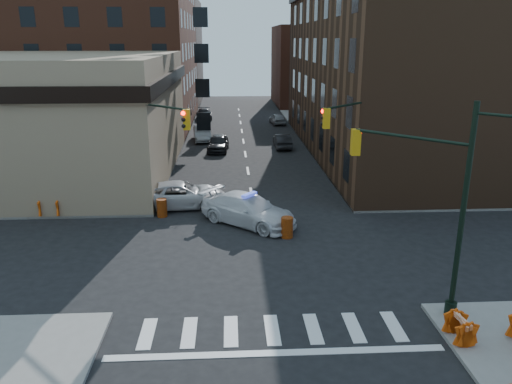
{
  "coord_description": "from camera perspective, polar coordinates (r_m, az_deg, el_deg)",
  "views": [
    {
      "loc": [
        -1.45,
        -22.56,
        10.13
      ],
      "look_at": [
        -0.05,
        3.11,
        2.2
      ],
      "focal_mm": 35.0,
      "sensor_mm": 36.0,
      "label": 1
    }
  ],
  "objects": [
    {
      "name": "sidewalk_ne",
      "position": [
        61.31,
        20.58,
        6.62
      ],
      "size": [
        34.0,
        54.5,
        0.15
      ],
      "primitive_type": "cube",
      "color": "gray",
      "rests_on": "ground"
    },
    {
      "name": "parked_car_wnear",
      "position": [
        47.03,
        -4.35,
        5.62
      ],
      "size": [
        2.15,
        4.63,
        1.54
      ],
      "primitive_type": "imported",
      "rotation": [
        0.0,
        0.0,
        -0.08
      ],
      "color": "black",
      "rests_on": "ground"
    },
    {
      "name": "barrel_road",
      "position": [
        26.5,
        3.56,
        -4.06
      ],
      "size": [
        0.65,
        0.65,
        1.12
      ],
      "primitive_type": "cylinder",
      "rotation": [
        0.0,
        0.0,
        0.04
      ],
      "color": "#E83F0A",
      "rests_on": "ground"
    },
    {
      "name": "barricade_se_a",
      "position": [
        19.11,
        22.36,
        -14.32
      ],
      "size": [
        0.67,
        1.17,
        0.84
      ],
      "primitive_type": null,
      "rotation": [
        0.0,
        0.0,
        1.46
      ],
      "color": "red",
      "rests_on": "sidewalk_se"
    },
    {
      "name": "parked_car_efar",
      "position": [
        62.15,
        2.47,
        8.38
      ],
      "size": [
        1.97,
        4.07,
        1.34
      ],
      "primitive_type": "imported",
      "rotation": [
        0.0,
        0.0,
        3.24
      ],
      "color": "#9DA0A5",
      "rests_on": "ground"
    },
    {
      "name": "tree_ne_near",
      "position": [
        49.83,
        7.36,
        9.35
      ],
      "size": [
        3.0,
        3.0,
        4.85
      ],
      "color": "black",
      "rests_on": "sidewalk_ne"
    },
    {
      "name": "signal_pole_ne",
      "position": [
        29.43,
        11.34,
        5.46
      ],
      "size": [
        3.67,
        3.58,
        8.0
      ],
      "rotation": [
        0.0,
        0.0,
        -2.36
      ],
      "color": "black",
      "rests_on": "sidewalk_ne"
    },
    {
      "name": "parked_car_wdeep",
      "position": [
        66.02,
        -5.93,
        8.83
      ],
      "size": [
        2.23,
        4.82,
        1.36
      ],
      "primitive_type": "imported",
      "rotation": [
        0.0,
        0.0,
        0.07
      ],
      "color": "black",
      "rests_on": "ground"
    },
    {
      "name": "signal_pole_nw",
      "position": [
        28.83,
        -11.88,
        5.19
      ],
      "size": [
        3.58,
        3.67,
        8.0
      ],
      "rotation": [
        0.0,
        0.0,
        -0.79
      ],
      "color": "black",
      "rests_on": "sidewalk_nw"
    },
    {
      "name": "bank_building",
      "position": [
        42.42,
        -24.84,
        7.95
      ],
      "size": [
        22.0,
        22.0,
        9.0
      ],
      "primitive_type": "cube",
      "color": "#887659",
      "rests_on": "ground"
    },
    {
      "name": "pickup",
      "position": [
        31.47,
        -8.63,
        -0.3
      ],
      "size": [
        6.01,
        3.22,
        1.6
      ],
      "primitive_type": "imported",
      "rotation": [
        0.0,
        0.0,
        1.67
      ],
      "color": "silver",
      "rests_on": "ground"
    },
    {
      "name": "parked_car_wfar",
      "position": [
        52.06,
        -6.18,
        6.69
      ],
      "size": [
        2.13,
        4.83,
        1.54
      ],
      "primitive_type": "imported",
      "rotation": [
        0.0,
        0.0,
        0.11
      ],
      "color": "#92969A",
      "rests_on": "ground"
    },
    {
      "name": "sidewalk_nw",
      "position": [
        60.21,
        -24.18,
        6.04
      ],
      "size": [
        34.0,
        54.5,
        0.15
      ],
      "primitive_type": "cube",
      "color": "gray",
      "rests_on": "ground"
    },
    {
      "name": "barricade_nw_a",
      "position": [
        31.2,
        -14.69,
        -1.29
      ],
      "size": [
        1.15,
        0.64,
        0.83
      ],
      "primitive_type": null,
      "rotation": [
        0.0,
        0.0,
        -0.07
      ],
      "color": "orange",
      "rests_on": "sidewalk_nw"
    },
    {
      "name": "barricade_nw_b",
      "position": [
        31.62,
        -22.45,
        -1.63
      ],
      "size": [
        1.37,
        0.69,
        1.03
      ],
      "primitive_type": null,
      "rotation": [
        0.0,
        0.0,
        -0.01
      ],
      "color": "#C25009",
      "rests_on": "sidewalk_nw"
    },
    {
      "name": "signal_pole_se",
      "position": [
        19.41,
        19.72,
        -0.41
      ],
      "size": [
        5.4,
        5.27,
        8.0
      ],
      "rotation": [
        0.0,
        0.0,
        2.36
      ],
      "color": "black",
      "rests_on": "sidewalk_se"
    },
    {
      "name": "barricade_se_b",
      "position": [
        19.14,
        22.3,
        -14.19
      ],
      "size": [
        0.77,
        1.25,
        0.87
      ],
      "primitive_type": null,
      "rotation": [
        0.0,
        0.0,
        1.74
      ],
      "color": "#DA470A",
      "rests_on": "sidewalk_se"
    },
    {
      "name": "pedestrian_a",
      "position": [
        32.54,
        -11.91,
        0.33
      ],
      "size": [
        0.66,
        0.57,
        1.55
      ],
      "primitive_type": "imported",
      "rotation": [
        0.0,
        0.0,
        -0.41
      ],
      "color": "black",
      "rests_on": "sidewalk_nw"
    },
    {
      "name": "tree_ne_far",
      "position": [
        57.65,
        5.94,
        10.44
      ],
      "size": [
        3.0,
        3.0,
        4.85
      ],
      "color": "black",
      "rests_on": "sidewalk_ne"
    },
    {
      "name": "parked_car_enear",
      "position": [
        48.34,
        3.03,
        5.84
      ],
      "size": [
        1.52,
        4.12,
        1.35
      ],
      "primitive_type": "imported",
      "rotation": [
        0.0,
        0.0,
        3.16
      ],
      "color": "black",
      "rests_on": "ground"
    },
    {
      "name": "ground",
      "position": [
        24.78,
        0.51,
        -6.99
      ],
      "size": [
        140.0,
        140.0,
        0.0
      ],
      "primitive_type": "plane",
      "color": "black",
      "rests_on": "ground"
    },
    {
      "name": "pedestrian_c",
      "position": [
        34.49,
        -17.67,
        1.04
      ],
      "size": [
        1.13,
        0.87,
        1.79
      ],
      "primitive_type": "imported",
      "rotation": [
        0.0,
        0.0,
        0.48
      ],
      "color": "black",
      "rests_on": "sidewalk_nw"
    },
    {
      "name": "police_car",
      "position": [
        28.25,
        -0.91,
        -2.04
      ],
      "size": [
        6.01,
        5.53,
        1.69
      ],
      "primitive_type": "imported",
      "rotation": [
        0.0,
        0.0,
        0.88
      ],
      "color": "silver",
      "rests_on": "ground"
    },
    {
      "name": "pedestrian_b",
      "position": [
        31.72,
        -22.09,
        -0.78
      ],
      "size": [
        1.06,
        0.95,
        1.8
      ],
      "primitive_type": "imported",
      "rotation": [
        0.0,
        0.0,
        0.37
      ],
      "color": "black",
      "rests_on": "sidewalk_nw"
    },
    {
      "name": "barrel_bank",
      "position": [
        30.03,
        -10.71,
        -1.79
      ],
      "size": [
        0.68,
        0.68,
        1.08
      ],
      "primitive_type": "cylinder",
      "rotation": [
        0.0,
        0.0,
        0.13
      ],
      "color": "#C95909",
      "rests_on": "ground"
    },
    {
      "name": "filler_nw",
      "position": [
        85.83,
        -13.35,
        15.29
      ],
      "size": [
        20.0,
        18.0,
        16.0
      ],
      "primitive_type": "cube",
      "color": "brown",
      "rests_on": "ground"
    },
    {
      "name": "filler_ne",
      "position": [
        82.13,
        7.98,
        14.11
      ],
      "size": [
        16.0,
        16.0,
        12.0
      ],
      "primitive_type": "cube",
      "color": "#5D2D1D",
      "rests_on": "ground"
    },
    {
      "name": "apartment_block",
      "position": [
        64.87,
        -19.32,
        17.89
      ],
      "size": [
        25.0,
        25.0,
        24.0
      ],
      "primitive_type": "cube",
      "color": "#5D2D1D",
      "rests_on": "ground"
    },
    {
      "name": "commercial_row_ne",
      "position": [
        47.43,
        15.01,
        12.8
      ],
      "size": [
        14.0,
        34.0,
        14.0
      ],
      "primitive_type": "cube",
      "color": "#482E1D",
      "rests_on": "ground"
    }
  ]
}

